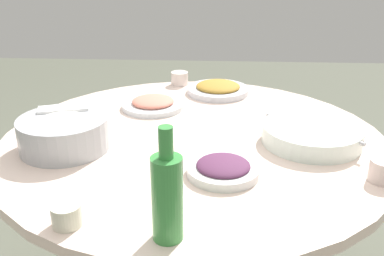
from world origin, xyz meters
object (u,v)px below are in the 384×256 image
(soup_bowl, at_px, (312,135))
(dish_shrimp, at_px, (153,104))
(green_bottle, at_px, (167,196))
(round_dining_table, at_px, (194,173))
(tea_cup_side, at_px, (384,171))
(tea_cup_near, at_px, (180,78))
(dish_eggplant, at_px, (223,168))
(dish_tofu_braise, at_px, (218,89))
(tea_cup_far, at_px, (67,215))
(rice_bowl, at_px, (64,133))

(soup_bowl, height_order, dish_shrimp, soup_bowl)
(green_bottle, bearing_deg, round_dining_table, -92.93)
(round_dining_table, relative_size, soup_bowl, 4.03)
(green_bottle, relative_size, tea_cup_side, 3.43)
(dish_shrimp, height_order, green_bottle, green_bottle)
(tea_cup_near, bearing_deg, dish_shrimp, 75.91)
(dish_eggplant, bearing_deg, dish_tofu_braise, -88.67)
(green_bottle, bearing_deg, dish_shrimp, -79.77)
(round_dining_table, height_order, green_bottle, green_bottle)
(tea_cup_far, bearing_deg, dish_shrimp, -96.42)
(soup_bowl, relative_size, dish_tofu_braise, 1.20)
(dish_shrimp, xyz_separation_m, green_bottle, (-0.14, 0.77, 0.08))
(green_bottle, height_order, tea_cup_far, green_bottle)
(dish_eggplant, bearing_deg, green_bottle, 67.20)
(dish_shrimp, relative_size, tea_cup_far, 3.50)
(round_dining_table, bearing_deg, green_bottle, 87.07)
(rice_bowl, distance_m, tea_cup_far, 0.40)
(dish_shrimp, relative_size, green_bottle, 0.92)
(rice_bowl, bearing_deg, tea_cup_far, 108.65)
(round_dining_table, distance_m, dish_tofu_braise, 0.47)
(round_dining_table, relative_size, tea_cup_far, 18.43)
(dish_shrimp, distance_m, tea_cup_side, 0.83)
(green_bottle, relative_size, tea_cup_far, 3.80)
(rice_bowl, bearing_deg, round_dining_table, -165.03)
(rice_bowl, relative_size, tea_cup_far, 4.03)
(dish_tofu_braise, xyz_separation_m, green_bottle, (0.10, 0.96, 0.08))
(round_dining_table, xyz_separation_m, dish_shrimp, (0.17, -0.26, 0.14))
(round_dining_table, xyz_separation_m, soup_bowl, (-0.36, 0.02, 0.15))
(tea_cup_near, xyz_separation_m, tea_cup_side, (-0.59, 0.80, 0.00))
(rice_bowl, relative_size, dish_tofu_braise, 1.06)
(round_dining_table, relative_size, dish_tofu_braise, 4.85)
(soup_bowl, distance_m, dish_eggplant, 0.35)
(rice_bowl, xyz_separation_m, dish_eggplant, (-0.47, 0.14, -0.03))
(round_dining_table, height_order, dish_eggplant, dish_eggplant)
(soup_bowl, bearing_deg, tea_cup_far, 37.15)
(rice_bowl, bearing_deg, dish_shrimp, -120.51)
(rice_bowl, distance_m, green_bottle, 0.54)
(dish_eggplant, height_order, tea_cup_side, tea_cup_side)
(green_bottle, height_order, tea_cup_near, green_bottle)
(dish_shrimp, relative_size, tea_cup_side, 3.16)
(green_bottle, distance_m, tea_cup_far, 0.24)
(round_dining_table, xyz_separation_m, dish_tofu_braise, (-0.07, -0.44, 0.15))
(soup_bowl, bearing_deg, tea_cup_side, 121.50)
(rice_bowl, bearing_deg, tea_cup_near, -113.60)
(tea_cup_near, height_order, tea_cup_side, tea_cup_side)
(dish_eggplant, bearing_deg, tea_cup_side, 178.69)
(soup_bowl, xyz_separation_m, dish_shrimp, (0.53, -0.28, -0.01))
(dish_tofu_braise, distance_m, tea_cup_side, 0.81)
(tea_cup_far, bearing_deg, rice_bowl, -71.35)
(round_dining_table, distance_m, tea_cup_far, 0.56)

